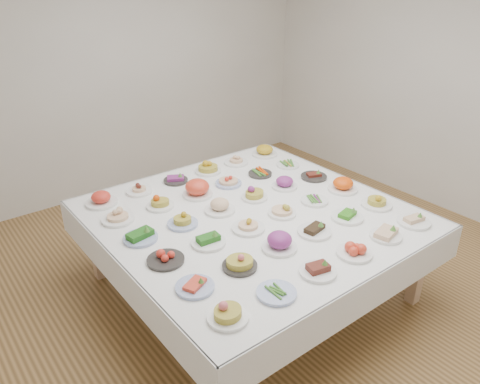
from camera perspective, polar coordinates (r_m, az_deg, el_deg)
room_envelope at (r=3.60m, az=3.36°, el=14.41°), size 5.02×5.02×2.81m
display_table at (r=3.81m, az=1.39°, el=-3.40°), size 2.31×2.31×0.75m
dish_0 at (r=2.70m, az=-1.51°, el=-14.26°), size 0.24×0.24×0.13m
dish_1 at (r=2.90m, az=4.47°, el=-12.07°), size 0.24×0.24×0.05m
dish_2 at (r=3.10m, az=9.49°, el=-9.13°), size 0.24×0.24×0.10m
dish_3 at (r=3.33m, az=13.81°, el=-6.71°), size 0.24×0.24×0.11m
dish_4 at (r=3.58m, az=17.39°, el=-4.67°), size 0.23×0.23×0.11m
dish_5 at (r=3.85m, az=20.47°, el=-3.06°), size 0.25×0.25×0.10m
dish_6 at (r=2.95m, az=-5.53°, el=-11.09°), size 0.24×0.24×0.10m
dish_7 at (r=3.10m, az=-0.04°, el=-8.24°), size 0.24×0.23×0.14m
dish_8 at (r=3.29m, az=4.84°, el=-5.89°), size 0.25×0.25×0.15m
dish_9 at (r=3.52m, az=9.09°, el=-4.31°), size 0.25×0.25×0.11m
dish_10 at (r=3.76m, az=12.96°, el=-2.53°), size 0.25×0.25×0.11m
dish_11 at (r=4.01m, az=16.39°, el=-0.70°), size 0.26×0.25×0.15m
dish_12 at (r=3.21m, az=-9.08°, el=-7.80°), size 0.25×0.25×0.10m
dish_13 at (r=3.36m, az=-3.89°, el=-5.63°), size 0.25×0.25×0.11m
dish_14 at (r=3.52m, az=1.01°, el=-3.76°), size 0.25×0.25×0.13m
dish_15 at (r=3.74m, az=5.15°, el=-1.95°), size 0.24×0.24×0.13m
dish_16 at (r=3.98m, az=9.07°, el=-0.97°), size 0.23×0.23×0.05m
dish_17 at (r=4.21m, az=12.47°, el=1.10°), size 0.28×0.28×0.15m
dish_18 at (r=3.47m, az=-12.10°, el=-4.96°), size 0.25×0.25×0.12m
dish_19 at (r=3.60m, az=-7.05°, el=-3.20°), size 0.23×0.23×0.13m
dish_20 at (r=3.77m, az=-2.50°, el=-1.46°), size 0.26×0.26×0.14m
dish_21 at (r=3.97m, az=1.78°, el=0.02°), size 0.23×0.22×0.14m
dish_22 at (r=4.19m, az=5.45°, el=1.20°), size 0.23×0.23×0.12m
dish_23 at (r=4.42m, az=9.01°, el=2.16°), size 0.24×0.24×0.10m
dish_24 at (r=3.75m, az=-14.74°, el=-2.44°), size 0.28×0.28×0.15m
dish_25 at (r=3.89m, az=-9.73°, el=-1.13°), size 0.22×0.22×0.12m
dish_26 at (r=4.03m, az=-5.23°, el=0.58°), size 0.28×0.28×0.16m
dish_27 at (r=4.23m, az=-1.42°, el=1.66°), size 0.24×0.24×0.13m
dish_28 at (r=4.44m, az=2.47°, el=2.39°), size 0.22×0.22×0.06m
dish_29 at (r=4.66m, az=5.85°, el=3.40°), size 0.22×0.22×0.05m
dish_30 at (r=4.05m, az=-16.61°, el=-0.45°), size 0.26×0.26×0.16m
dish_31 at (r=4.18m, az=-12.22°, el=0.48°), size 0.22×0.22×0.11m
dish_32 at (r=4.33m, az=-7.86°, el=1.72°), size 0.22×0.22×0.10m
dish_33 at (r=4.49m, az=-3.93°, el=3.27°), size 0.24×0.24×0.15m
dish_34 at (r=4.69m, az=-0.47°, el=4.01°), size 0.24×0.24×0.11m
dish_35 at (r=4.90m, az=3.02°, el=5.29°), size 0.28×0.28×0.15m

